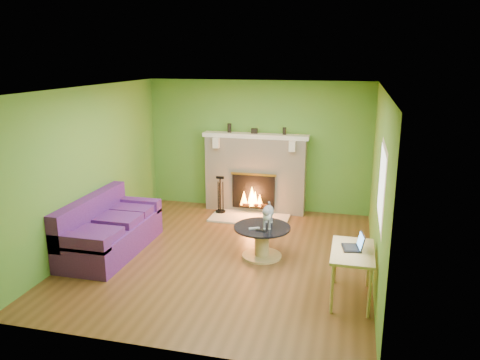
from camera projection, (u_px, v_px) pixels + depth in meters
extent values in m
plane|color=brown|center=(224.00, 256.00, 7.38)|extent=(5.00, 5.00, 0.00)
plane|color=white|center=(223.00, 88.00, 6.71)|extent=(5.00, 5.00, 0.00)
plane|color=#5C902F|center=(258.00, 146.00, 9.39)|extent=(5.00, 0.00, 5.00)
plane|color=#5C902F|center=(156.00, 236.00, 4.70)|extent=(5.00, 0.00, 5.00)
plane|color=#5C902F|center=(90.00, 168.00, 7.57)|extent=(0.00, 5.00, 5.00)
plane|color=#5C902F|center=(379.00, 186.00, 6.52)|extent=(0.00, 5.00, 5.00)
plane|color=silver|center=(382.00, 185.00, 5.62)|extent=(0.00, 1.20, 1.20)
plane|color=white|center=(381.00, 185.00, 5.62)|extent=(0.00, 1.06, 1.06)
cube|color=beige|center=(255.00, 174.00, 9.37)|extent=(2.00, 0.35, 1.50)
cube|color=black|center=(253.00, 192.00, 9.27)|extent=(0.85, 0.03, 0.68)
cube|color=gold|center=(253.00, 174.00, 9.17)|extent=(0.91, 0.02, 0.04)
cylinder|color=black|center=(253.00, 206.00, 9.31)|extent=(0.55, 0.07, 0.07)
cube|color=silver|center=(256.00, 136.00, 9.14)|extent=(2.10, 0.28, 0.08)
cube|color=silver|center=(216.00, 143.00, 9.17)|extent=(0.12, 0.10, 0.20)
cube|color=silver|center=(292.00, 146.00, 8.83)|extent=(0.12, 0.10, 0.20)
cube|color=beige|center=(250.00, 218.00, 9.07)|extent=(1.50, 0.75, 0.03)
cube|color=silver|center=(256.00, 136.00, 9.14)|extent=(2.10, 0.28, 0.08)
cube|color=#451960|center=(112.00, 238.00, 7.49)|extent=(0.90, 1.98, 0.45)
cube|color=#451960|center=(90.00, 214.00, 7.47)|extent=(0.20, 1.98, 0.56)
cube|color=#451960|center=(79.00, 242.00, 6.58)|extent=(0.90, 0.20, 0.22)
cube|color=#451960|center=(136.00, 205.00, 8.25)|extent=(0.90, 0.20, 0.22)
cube|color=#451960|center=(95.00, 234.00, 6.88)|extent=(0.71, 0.53, 0.12)
cube|color=#451960|center=(117.00, 220.00, 7.50)|extent=(0.71, 0.53, 0.12)
cube|color=#451960|center=(132.00, 209.00, 8.03)|extent=(0.71, 0.53, 0.12)
cylinder|color=tan|center=(262.00, 256.00, 7.34)|extent=(0.62, 0.62, 0.03)
cylinder|color=tan|center=(262.00, 242.00, 7.28)|extent=(0.22, 0.22, 0.43)
cylinder|color=black|center=(262.00, 227.00, 7.22)|extent=(0.88, 0.88, 0.03)
cube|color=tan|center=(353.00, 252.00, 5.91)|extent=(0.53, 0.92, 0.04)
cylinder|color=tan|center=(332.00, 289.00, 5.66)|extent=(0.04, 0.04, 0.64)
cylinder|color=tan|center=(369.00, 293.00, 5.56)|extent=(0.04, 0.04, 0.64)
cylinder|color=tan|center=(335.00, 261.00, 6.43)|extent=(0.04, 0.04, 0.64)
cylinder|color=tan|center=(368.00, 264.00, 6.33)|extent=(0.04, 0.04, 0.64)
cube|color=gray|center=(254.00, 228.00, 7.13)|extent=(0.17, 0.12, 0.02)
cube|color=black|center=(261.00, 230.00, 7.04)|extent=(0.17, 0.08, 0.02)
cylinder|color=black|center=(229.00, 128.00, 9.26)|extent=(0.08, 0.08, 0.18)
cylinder|color=black|center=(284.00, 131.00, 9.01)|extent=(0.07, 0.07, 0.14)
cube|color=black|center=(254.00, 131.00, 9.15)|extent=(0.12, 0.08, 0.10)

